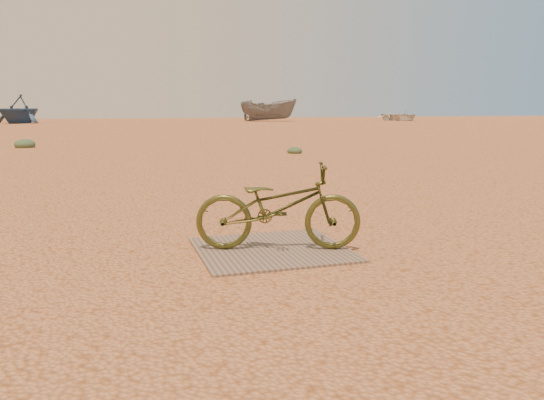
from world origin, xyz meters
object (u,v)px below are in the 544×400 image
object	(u,v)px
boat_far_right	(400,116)
boat_mid_right	(268,110)
bicycle	(278,207)
boat_far_left	(19,109)
plywood_board	(272,249)

from	to	relation	value
boat_far_right	boat_mid_right	bearing A→B (deg)	167.81
boat_mid_right	boat_far_right	bearing A→B (deg)	-70.90
bicycle	boat_far_left	bearing A→B (deg)	27.62
boat_mid_right	boat_far_right	size ratio (longest dim) A/B	1.12
boat_mid_right	plywood_board	bearing A→B (deg)	-170.97
boat_mid_right	boat_far_right	distance (m)	13.03
boat_far_left	boat_far_right	distance (m)	34.09
boat_mid_right	bicycle	bearing A→B (deg)	-170.90
plywood_board	boat_far_right	world-z (taller)	boat_far_right
plywood_board	boat_far_left	bearing A→B (deg)	100.66
bicycle	boat_far_right	distance (m)	48.87
bicycle	boat_far_right	bearing A→B (deg)	-15.14
boat_far_left	boat_far_right	size ratio (longest dim) A/B	0.95
boat_mid_right	boat_far_right	xyz separation A→B (m)	(12.92, -1.55, -0.53)
boat_far_left	boat_mid_right	world-z (taller)	boat_far_left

